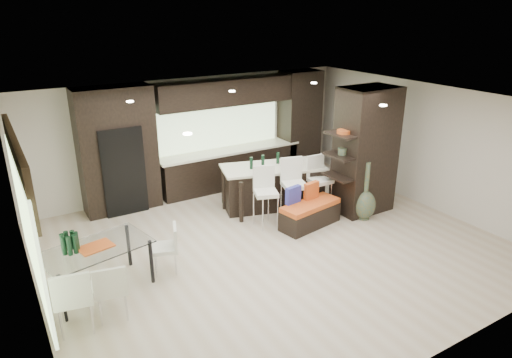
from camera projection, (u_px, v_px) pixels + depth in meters
ground at (272, 246)px, 8.57m from camera, size 8.00×8.00×0.00m
back_wall at (193, 135)px, 10.90m from camera, size 8.00×0.02×2.70m
left_wall at (26, 233)px, 6.16m from camera, size 0.02×7.00×2.70m
right_wall at (425, 146)px, 10.04m from camera, size 0.02×7.00×2.70m
ceiling at (275, 103)px, 7.62m from camera, size 8.00×7.00×0.02m
window_left at (28, 226)px, 6.34m from camera, size 0.04×3.20×1.90m
window_back at (216, 124)px, 11.09m from camera, size 3.40×0.04×1.20m
stone_accent at (18, 165)px, 6.03m from camera, size 0.08×3.00×0.80m
ceiling_spots at (267, 102)px, 7.83m from camera, size 4.00×3.00×0.02m
back_cabinetry at (218, 135)px, 10.88m from camera, size 6.80×0.68×2.70m
refrigerator at (120, 169)px, 9.81m from camera, size 0.90×0.68×1.90m
partition_column at (365, 151)px, 9.68m from camera, size 1.20×0.80×2.70m
kitchen_island at (273, 186)px, 10.18m from camera, size 2.42×1.55×0.93m
stool_left at (266, 203)px, 9.19m from camera, size 0.57×0.57×1.00m
stool_mid at (294, 195)px, 9.50m from camera, size 0.58×0.58×1.05m
stool_right at (319, 190)px, 9.85m from camera, size 0.46×0.46×1.00m
bench at (310, 214)px, 9.28m from camera, size 1.38×0.72×0.51m
floor_vase at (366, 191)px, 9.46m from camera, size 0.55×0.55×1.26m
dining_table at (99, 269)px, 7.10m from camera, size 1.74×1.21×0.77m
chair_near at (111, 291)px, 6.48m from camera, size 0.53×0.53×0.83m
chair_far at (75, 301)px, 6.21m from camera, size 0.59×0.59×0.92m
chair_end at (165, 251)px, 7.62m from camera, size 0.53×0.53×0.77m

